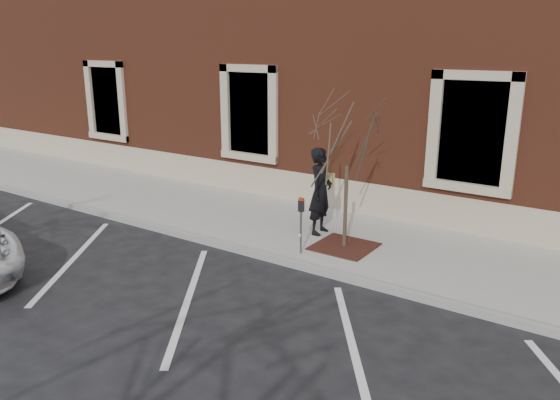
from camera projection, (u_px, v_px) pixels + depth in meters
The scene contains 9 objects.
ground at pixel (263, 258), 11.18m from camera, with size 120.00×120.00×0.00m, color #28282B.
sidewalk_near at pixel (308, 231), 12.54m from camera, with size 40.00×3.50×0.15m, color #B4B3AA.
curb_near at pixel (262, 255), 11.12m from camera, with size 40.00×0.12×0.15m, color #9E9E99.
parking_stripes at pixel (189, 298), 9.43m from camera, with size 28.00×4.40×0.01m, color silver, non-canonical shape.
building_civic at pixel (416, 52), 16.21m from camera, with size 40.00×8.62×8.00m.
man at pixel (321, 191), 11.96m from camera, with size 0.70×0.46×1.93m, color black.
parking_meter at pixel (301, 215), 10.81m from camera, with size 0.11×0.08×1.17m.
tree_grate at pixel (344, 246), 11.37m from camera, with size 1.19×1.19×0.03m, color #461D16.
sapling at pixel (348, 143), 10.76m from camera, with size 1.89×1.89×3.14m.
Camera 1 is at (6.17, -8.40, 4.23)m, focal length 35.00 mm.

